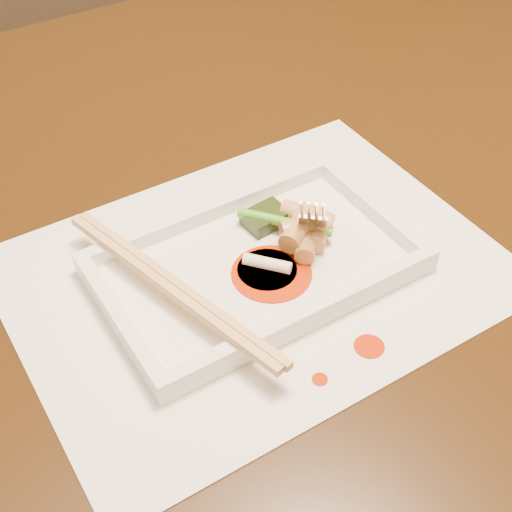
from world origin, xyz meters
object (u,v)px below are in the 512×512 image
plate_base (256,268)px  fork (317,156)px  placemat (256,272)px  chopstick_a (167,288)px  table (235,271)px

plate_base → fork: 0.11m
plate_base → fork: size_ratio=1.86×
placemat → plate_base: plate_base is taller
chopstick_a → fork: bearing=6.8°
placemat → chopstick_a: 0.09m
table → plate_base: (-0.04, -0.10, 0.11)m
fork → chopstick_a: bearing=-173.2°
table → placemat: size_ratio=3.50×
placemat → fork: fork is taller
table → placemat: 0.15m
plate_base → chopstick_a: 0.08m
placemat → chopstick_a: bearing=180.0°
placemat → plate_base: bearing=0.0°
table → plate_base: bearing=-109.9°
plate_base → table: bearing=70.1°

